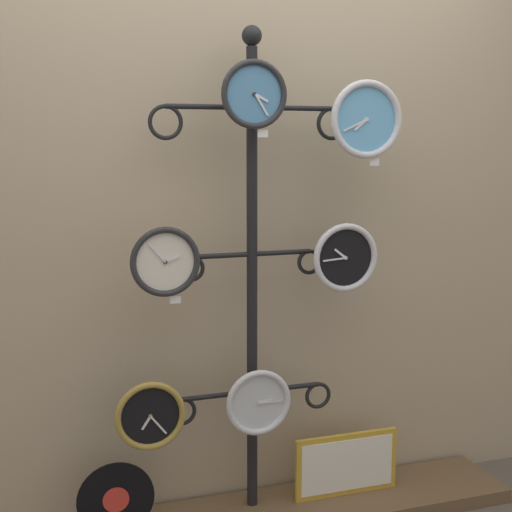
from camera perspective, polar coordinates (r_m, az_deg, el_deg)
shop_wall at (r=2.91m, az=-1.30°, el=6.25°), size 4.40×0.04×2.80m
display_stand at (r=2.89m, az=-0.31°, el=-8.40°), size 0.80×0.43×1.98m
clock_top_center at (r=2.65m, az=-0.18°, el=12.81°), size 0.25×0.04×0.25m
clock_top_right at (r=2.81m, az=8.79°, el=10.75°), size 0.30×0.04×0.30m
clock_middle_left at (r=2.62m, az=-7.29°, el=-0.46°), size 0.26×0.04×0.26m
clock_middle_right at (r=2.83m, az=7.13°, el=-0.13°), size 0.28×0.04×0.28m
clock_bottom_left at (r=2.75m, az=-8.46°, el=-12.51°), size 0.27×0.04×0.27m
clock_bottom_center at (r=2.85m, az=0.18°, el=-11.62°), size 0.27×0.04×0.27m
vinyl_record at (r=2.90m, az=-11.15°, el=-18.57°), size 0.29×0.01×0.29m
picture_frame at (r=3.17m, az=7.26°, el=-16.20°), size 0.46×0.02×0.27m
price_tag_upper at (r=2.66m, az=0.55°, el=9.77°), size 0.04×0.00×0.03m
price_tag_mid at (r=2.83m, az=9.46°, el=7.43°), size 0.04×0.00×0.03m
price_tag_lower at (r=2.65m, az=-6.47°, el=-3.50°), size 0.04×0.00×0.03m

